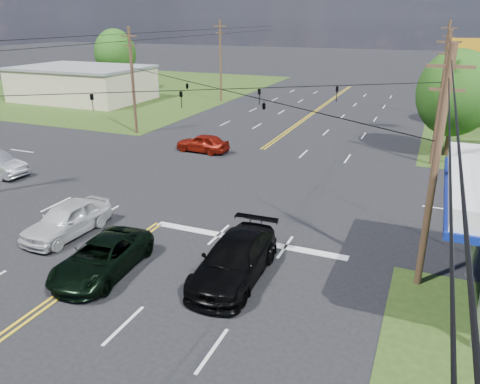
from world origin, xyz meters
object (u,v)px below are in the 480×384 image
at_px(pole_se, 435,170).
at_px(tree_far_l, 115,53).
at_px(tree_right_a, 455,93).
at_px(pickup_white, 67,219).
at_px(pole_left_far, 220,60).
at_px(pole_nw, 133,80).
at_px(suv_black, 235,260).
at_px(pickup_dkgreen, 102,257).
at_px(pole_right_far, 443,68).
at_px(retail_nw, 83,85).
at_px(pole_ne, 441,98).

xyz_separation_m(pole_se, tree_far_l, (-45.00, 41.00, 0.28)).
xyz_separation_m(tree_right_a, pickup_white, (-17.50, -22.87, -4.03)).
distance_m(pole_left_far, pickup_white, 40.24).
bearing_deg(pole_nw, suv_black, -47.36).
distance_m(tree_right_a, tree_far_l, 50.16).
bearing_deg(suv_black, pickup_white, 174.24).
xyz_separation_m(pickup_dkgreen, suv_black, (5.37, 1.78, 0.13)).
distance_m(pickup_dkgreen, pickup_white, 4.67).
height_order(pole_left_far, tree_far_l, pole_left_far).
bearing_deg(pole_nw, pole_right_far, 36.16).
distance_m(pole_left_far, tree_far_l, 19.42).
relative_size(pole_right_far, pickup_dkgreen, 1.88).
height_order(pole_right_far, tree_right_a, pole_right_far).
bearing_deg(pickup_white, pickup_dkgreen, -27.83).
height_order(pole_left_far, tree_right_a, pole_left_far).
height_order(retail_nw, pole_left_far, pole_left_far).
distance_m(retail_nw, pickup_dkgreen, 46.64).
height_order(pole_right_far, pickup_dkgreen, pole_right_far).
bearing_deg(pole_right_far, retail_nw, -172.06).
bearing_deg(pole_nw, pole_se, -34.70).
height_order(pole_se, pole_ne, same).
bearing_deg(pole_nw, pole_ne, 0.00).
distance_m(retail_nw, pole_right_far, 43.53).
relative_size(pole_se, pole_ne, 1.00).
xyz_separation_m(retail_nw, pole_nw, (17.00, -13.00, 2.92)).
bearing_deg(pole_se, pole_right_far, 90.00).
height_order(pole_right_far, tree_far_l, pole_right_far).
height_order(pickup_dkgreen, suv_black, suv_black).
xyz_separation_m(retail_nw, pole_left_far, (17.00, 6.00, 3.17)).
distance_m(retail_nw, pole_se, 53.09).
height_order(retail_nw, suv_black, retail_nw).
height_order(retail_nw, tree_right_a, tree_right_a).
bearing_deg(pole_left_far, suv_black, -64.46).
bearing_deg(pickup_dkgreen, retail_nw, 126.53).
bearing_deg(tree_right_a, pickup_dkgreen, -118.11).
bearing_deg(tree_far_l, pole_nw, -50.44).
relative_size(pole_left_far, pickup_white, 2.02).
xyz_separation_m(pole_nw, pole_left_far, (0.00, 19.00, 0.25)).
relative_size(pole_nw, pickup_dkgreen, 1.79).
relative_size(pole_se, pole_right_far, 0.95).
bearing_deg(pole_left_far, pole_ne, -36.16).
relative_size(retail_nw, pickup_white, 3.23).
xyz_separation_m(tree_far_l, pickup_white, (28.50, -42.87, -4.35)).
bearing_deg(pole_left_far, pickup_dkgreen, -71.89).
distance_m(pole_se, pole_right_far, 37.00).
distance_m(pole_se, suv_black, 8.57).
xyz_separation_m(retail_nw, pole_se, (43.00, -31.00, 2.92)).
bearing_deg(retail_nw, pickup_dkgreen, -49.15).
distance_m(pole_ne, pole_right_far, 19.00).
height_order(pole_nw, pole_ne, same).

